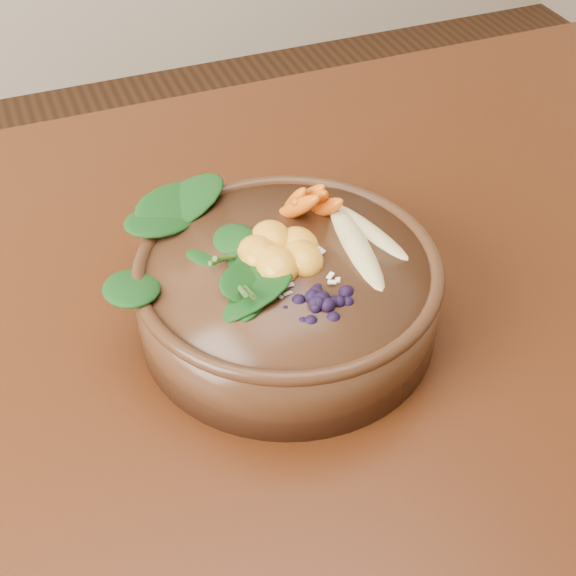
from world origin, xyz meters
The scene contains 8 objects.
dining_table centered at (0.00, 0.00, 0.66)m, with size 1.60×0.90×0.75m.
stoneware_bowl centered at (0.11, -0.02, 0.79)m, with size 0.28×0.28×0.08m, color #4C2915.
kale_heap centered at (0.07, 0.03, 0.85)m, with size 0.18×0.16×0.04m, color #174A16, non-canonical shape.
carrot_cluster centered at (0.16, 0.06, 0.86)m, with size 0.06×0.06×0.08m, color orange, non-canonical shape.
banana_halves centered at (0.19, -0.01, 0.84)m, with size 0.07×0.16×0.03m.
mandarin_cluster centered at (0.11, -0.01, 0.84)m, with size 0.08×0.09×0.03m, color #FFA223, non-canonical shape.
blueberry_pile centered at (0.12, -0.08, 0.85)m, with size 0.13×0.10×0.04m, color black, non-canonical shape.
coconut_flakes centered at (0.12, -0.04, 0.83)m, with size 0.09×0.07×0.01m, color white, non-canonical shape.
Camera 1 is at (-0.09, -0.54, 1.30)m, focal length 50.00 mm.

